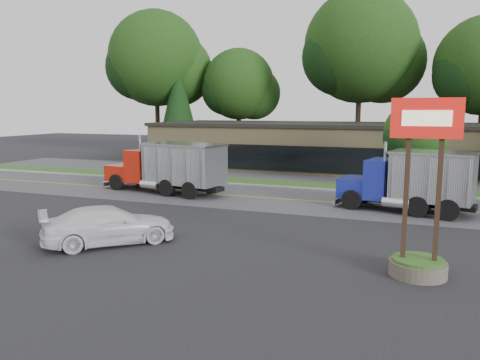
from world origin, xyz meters
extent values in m
plane|color=#2B2B30|center=(0.00, 0.00, 0.00)|extent=(140.00, 140.00, 0.00)
cube|color=#5D5D63|center=(0.00, 9.00, 0.00)|extent=(60.00, 8.00, 0.02)
cube|color=gold|center=(0.00, 9.00, 0.00)|extent=(60.00, 0.12, 0.01)
cube|color=#9E9E99|center=(0.00, 13.20, 0.00)|extent=(60.00, 0.30, 0.12)
cube|color=#30541C|center=(0.00, 15.00, 0.00)|extent=(60.00, 3.40, 0.03)
cube|color=#5D5D63|center=(0.00, 20.00, 0.00)|extent=(60.00, 7.00, 0.02)
cube|color=tan|center=(2.00, 26.00, 2.00)|extent=(32.00, 12.00, 4.00)
cylinder|color=#6B6054|center=(10.50, -2.50, 0.25)|extent=(1.90, 1.90, 0.50)
cylinder|color=#30541C|center=(10.50, -2.50, 0.55)|extent=(1.70, 1.70, 0.10)
cube|color=#332116|center=(10.00, -2.50, 2.60)|extent=(0.16, 0.16, 5.00)
cube|color=#332116|center=(11.00, -2.50, 2.60)|extent=(0.16, 0.16, 5.00)
cube|color=red|center=(10.50, -2.50, 5.30)|extent=(2.20, 0.35, 1.30)
cube|color=beige|center=(10.50, -2.69, 5.30)|extent=(1.50, 0.04, 0.50)
cube|color=beige|center=(10.50, -2.31, 5.30)|extent=(1.50, 0.04, 0.50)
cylinder|color=#382619|center=(-20.00, 32.00, 3.14)|extent=(0.56, 0.56, 6.29)
sphere|color=black|center=(-20.00, 32.00, 11.68)|extent=(11.50, 11.50, 11.50)
sphere|color=black|center=(-17.84, 33.44, 10.24)|extent=(8.62, 8.62, 8.62)
sphere|color=black|center=(-21.80, 30.92, 10.60)|extent=(7.90, 7.90, 7.90)
cylinder|color=#382619|center=(-10.00, 34.00, 2.30)|extent=(0.56, 0.56, 4.59)
sphere|color=black|center=(-10.00, 34.00, 8.53)|extent=(8.40, 8.40, 8.40)
sphere|color=black|center=(-8.43, 35.05, 7.48)|extent=(6.30, 6.30, 6.30)
sphere|color=black|center=(-11.31, 33.21, 7.74)|extent=(5.77, 5.77, 5.77)
cylinder|color=#382619|center=(4.00, 34.00, 3.30)|extent=(0.56, 0.56, 6.59)
sphere|color=black|center=(4.00, 34.00, 12.24)|extent=(12.05, 12.05, 12.05)
sphere|color=black|center=(6.26, 35.51, 10.74)|extent=(9.04, 9.04, 9.04)
sphere|color=black|center=(2.12, 32.87, 11.11)|extent=(8.29, 8.29, 8.29)
cylinder|color=#382619|center=(16.00, 33.00, 2.63)|extent=(0.56, 0.56, 5.27)
sphere|color=black|center=(14.50, 32.10, 8.88)|extent=(6.62, 6.62, 6.62)
cylinder|color=#382619|center=(-16.00, 30.00, 0.50)|extent=(0.44, 0.44, 1.00)
cone|color=black|center=(-16.00, 30.00, 6.28)|extent=(5.02, 5.02, 10.28)
cylinder|color=#382619|center=(10.00, 15.00, 1.10)|extent=(0.56, 0.56, 2.19)
sphere|color=black|center=(10.00, 15.00, 4.07)|extent=(4.01, 4.01, 4.01)
sphere|color=black|center=(10.75, 15.50, 3.57)|extent=(3.01, 3.01, 3.01)
sphere|color=black|center=(9.37, 14.62, 3.70)|extent=(2.76, 2.76, 2.76)
cube|color=black|center=(-5.42, 8.53, 0.57)|extent=(8.68, 2.60, 0.28)
cube|color=red|center=(-9.12, 9.24, 1.12)|extent=(2.46, 2.65, 1.10)
cube|color=red|center=(-7.45, 8.92, 1.72)|extent=(1.93, 2.64, 2.20)
cube|color=black|center=(-8.10, 9.04, 2.12)|extent=(0.45, 2.07, 0.90)
cube|color=silver|center=(-3.94, 8.25, 2.02)|extent=(5.55, 3.42, 2.50)
cube|color=silver|center=(-3.94, 8.25, 3.32)|extent=(5.72, 3.60, 0.12)
cylinder|color=black|center=(-8.72, 10.33, 0.57)|extent=(1.15, 0.55, 1.10)
cylinder|color=black|center=(-9.15, 8.07, 0.57)|extent=(1.15, 0.55, 1.10)
cylinder|color=black|center=(-3.36, 9.31, 0.57)|extent=(1.15, 0.55, 1.10)
cylinder|color=black|center=(-3.79, 7.05, 0.57)|extent=(1.15, 0.55, 1.10)
cube|color=black|center=(9.96, 7.96, 0.57)|extent=(6.83, 2.35, 0.28)
cube|color=#1C289E|center=(7.08, 8.55, 1.12)|extent=(2.05, 2.58, 1.10)
cube|color=#1C289E|center=(8.37, 8.28, 1.72)|extent=(1.64, 2.59, 2.20)
cube|color=black|center=(7.87, 8.39, 2.12)|extent=(0.48, 2.07, 0.90)
cube|color=silver|center=(11.11, 7.72, 2.02)|extent=(4.47, 3.27, 2.50)
cube|color=silver|center=(11.11, 7.72, 3.32)|extent=(4.65, 3.45, 0.12)
cylinder|color=black|center=(7.45, 9.65, 0.57)|extent=(1.15, 0.57, 1.10)
cylinder|color=black|center=(6.99, 7.40, 0.57)|extent=(1.15, 0.57, 1.10)
cylinder|color=black|center=(11.63, 8.78, 0.57)|extent=(1.15, 0.57, 1.10)
cylinder|color=black|center=(11.17, 6.53, 0.57)|extent=(1.15, 0.57, 1.10)
imported|color=silver|center=(-1.63, -2.99, 0.79)|extent=(5.37, 5.39, 1.57)
camera|label=1|loc=(10.28, -18.84, 5.58)|focal=35.00mm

